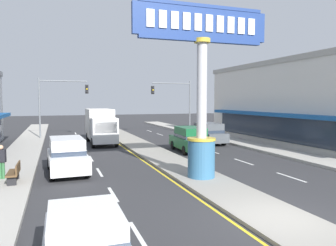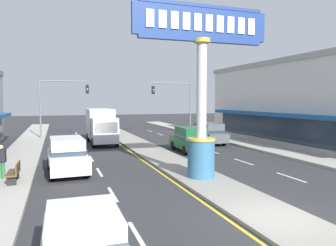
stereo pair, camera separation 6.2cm
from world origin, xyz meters
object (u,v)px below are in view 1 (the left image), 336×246
object	(u,v)px
district_sign	(202,93)
traffic_light_right_side	(176,98)
suv_far_right_lane	(208,133)
suv_near_right_lane	(67,155)
street_bench	(15,172)
pedestrian_near_kerb	(1,160)
traffic_light_left_side	(58,97)
box_truck_mid_left_lane	(100,125)
suv_far_left_oncoming	(190,139)
storefront_right	(321,102)
sedan_near_left_lane	(86,246)

from	to	relation	value
district_sign	traffic_light_right_side	size ratio (longest dim) A/B	1.35
suv_far_right_lane	suv_near_right_lane	bearing A→B (deg)	-147.10
street_bench	pedestrian_near_kerb	world-z (taller)	pedestrian_near_kerb
traffic_light_left_side	traffic_light_right_side	xyz separation A→B (m)	(12.99, 0.52, 0.00)
traffic_light_right_side	box_truck_mid_left_lane	distance (m)	11.09
pedestrian_near_kerb	suv_far_left_oncoming	bearing A→B (deg)	24.78
traffic_light_left_side	traffic_light_right_side	world-z (taller)	same
suv_far_right_lane	suv_far_left_oncoming	world-z (taller)	same
suv_far_left_oncoming	pedestrian_near_kerb	size ratio (longest dim) A/B	2.88
district_sign	pedestrian_near_kerb	distance (m)	10.15
street_bench	pedestrian_near_kerb	distance (m)	1.22
storefront_right	street_bench	size ratio (longest dim) A/B	15.27
traffic_light_right_side	pedestrian_near_kerb	size ratio (longest dim) A/B	3.80
sedan_near_left_lane	suv_far_left_oncoming	bearing A→B (deg)	59.76
sedan_near_left_lane	box_truck_mid_left_lane	distance (m)	23.09
sedan_near_left_lane	traffic_light_right_side	bearing A→B (deg)	65.70
suv_near_right_lane	street_bench	world-z (taller)	suv_near_right_lane
box_truck_mid_left_lane	suv_near_right_lane	bearing A→B (deg)	-105.84
district_sign	box_truck_mid_left_lane	distance (m)	15.96
district_sign	suv_far_left_oncoming	size ratio (longest dim) A/B	1.78
traffic_light_left_side	suv_near_right_lane	bearing A→B (deg)	-89.02
street_bench	pedestrian_near_kerb	size ratio (longest dim) A/B	0.98
storefront_right	traffic_light_right_side	xyz separation A→B (m)	(-9.13, 12.46, 0.49)
box_truck_mid_left_lane	street_bench	distance (m)	14.90
suv_far_left_oncoming	sedan_near_left_lane	bearing A→B (deg)	-120.24
district_sign	storefront_right	xyz separation A→B (m)	(15.63, 8.32, -0.52)
district_sign	street_bench	size ratio (longest dim) A/B	5.23
box_truck_mid_left_lane	traffic_light_right_side	bearing A→B (deg)	29.45
suv_near_right_lane	sedan_near_left_lane	world-z (taller)	suv_near_right_lane
sedan_near_left_lane	suv_far_left_oncoming	xyz separation A→B (m)	(9.12, 15.65, 0.20)
suv_far_right_lane	street_bench	size ratio (longest dim) A/B	2.88
street_bench	storefront_right	bearing A→B (deg)	15.19
suv_near_right_lane	sedan_near_left_lane	bearing A→B (deg)	-89.98
storefront_right	sedan_near_left_lane	size ratio (longest dim) A/B	5.66
traffic_light_left_side	sedan_near_left_lane	distance (m)	27.84
traffic_light_right_side	traffic_light_left_side	bearing A→B (deg)	-177.72
sedan_near_left_lane	pedestrian_near_kerb	size ratio (longest dim) A/B	2.65
district_sign	suv_far_right_lane	distance (m)	13.75
district_sign	suv_near_right_lane	distance (m)	7.99
storefront_right	street_bench	bearing A→B (deg)	-164.81
sedan_near_left_lane	pedestrian_near_kerb	xyz separation A→B (m)	(-3.05, 10.03, 0.31)
storefront_right	pedestrian_near_kerb	world-z (taller)	storefront_right
traffic_light_left_side	traffic_light_right_side	bearing A→B (deg)	2.28
traffic_light_right_side	suv_near_right_lane	distance (m)	21.47
suv_near_right_lane	suv_far_left_oncoming	size ratio (longest dim) A/B	1.00
sedan_near_left_lane	box_truck_mid_left_lane	xyz separation A→B (m)	(3.31, 22.84, 0.91)
storefront_right	traffic_light_left_side	xyz separation A→B (m)	(-22.12, 11.94, 0.49)
district_sign	sedan_near_left_lane	world-z (taller)	district_sign
traffic_light_left_side	suv_far_left_oncoming	world-z (taller)	traffic_light_left_side
sedan_near_left_lane	storefront_right	bearing A→B (deg)	35.68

